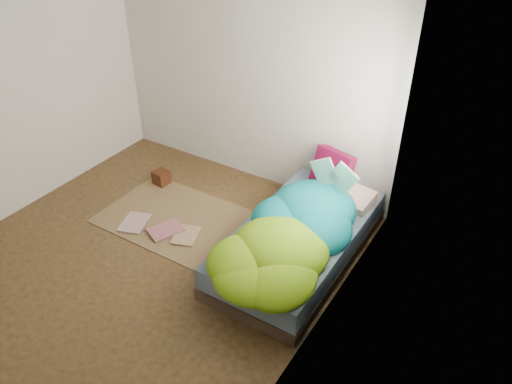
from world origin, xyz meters
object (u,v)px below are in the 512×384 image
Objects in this scene: bed at (299,242)px; open_book at (334,166)px; floor_book_a at (123,221)px; floor_book_b at (160,224)px; wooden_box at (161,177)px; pillow_magenta at (332,170)px.

open_book is at bearing 78.63° from bed.
floor_book_a is at bearing -148.57° from open_book.
bed reaches higher than floor_book_a.
floor_book_b is (0.37, 0.17, 0.00)m from floor_book_a.
floor_book_b is at bearing -50.22° from wooden_box.
open_book is at bearing 52.52° from floor_book_b.
pillow_magenta reaches higher than floor_book_b.
bed is 5.83× the size of floor_book_b.
floor_book_a is at bearing -78.80° from wooden_box.
wooden_box reaches higher than floor_book_a.
floor_book_a is (-1.91, -1.00, -0.78)m from open_book.
floor_book_b is at bearing 5.49° from floor_book_a.
floor_book_b is (-1.54, -0.83, -0.78)m from open_book.
open_book is 2.51× the size of wooden_box.
floor_book_a is at bearing -128.96° from pillow_magenta.
bed is 5.80× the size of floor_book_a.
bed is at bearing -97.55° from open_book.
wooden_box is at bearing 153.96° from floor_book_b.
open_book is 1.20× the size of floor_book_b.
bed is 4.77× the size of pillow_magenta.
bed is at bearing 38.11° from floor_book_b.
floor_book_a is (-1.77, -1.32, -0.52)m from pillow_magenta.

